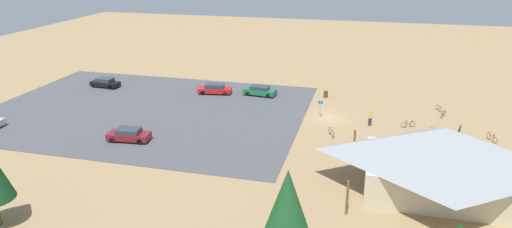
{
  "coord_description": "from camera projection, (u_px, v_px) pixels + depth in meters",
  "views": [
    {
      "loc": [
        -4.35,
        52.4,
        19.48
      ],
      "look_at": [
        7.98,
        4.1,
        1.2
      ],
      "focal_mm": 31.88,
      "sensor_mm": 36.0,
      "label": 1
    }
  ],
  "objects": [
    {
      "name": "bicycle_green_near_porch",
      "position": [
        460.0,
        130.0,
        50.72
      ],
      "size": [
        0.61,
        1.58,
        0.79
      ],
      "color": "black",
      "rests_on": "ground"
    },
    {
      "name": "bicycle_black_trailside",
      "position": [
        408.0,
        124.0,
        52.28
      ],
      "size": [
        1.6,
        0.83,
        0.86
      ],
      "color": "black",
      "rests_on": "ground"
    },
    {
      "name": "bicycle_yellow_edge_north",
      "position": [
        439.0,
        108.0,
        57.53
      ],
      "size": [
        0.57,
        1.61,
        0.76
      ],
      "color": "black",
      "rests_on": "ground"
    },
    {
      "name": "ground",
      "position": [
        328.0,
        118.0,
        55.38
      ],
      "size": [
        160.0,
        160.0,
        0.0
      ],
      "primitive_type": "plane",
      "color": "#9E7F56",
      "rests_on": "ground"
    },
    {
      "name": "bicycle_silver_lone_east",
      "position": [
        430.0,
        132.0,
        50.15
      ],
      "size": [
        1.06,
        1.46,
        0.8
      ],
      "color": "black",
      "rests_on": "ground"
    },
    {
      "name": "pine_west",
      "position": [
        287.0,
        213.0,
        26.01
      ],
      "size": [
        3.67,
        3.67,
        7.97
      ],
      "color": "brown",
      "rests_on": "ground"
    },
    {
      "name": "bicycle_red_back_row",
      "position": [
        492.0,
        138.0,
        48.52
      ],
      "size": [
        0.74,
        1.67,
        0.88
      ],
      "color": "black",
      "rests_on": "ground"
    },
    {
      "name": "bike_pavilion",
      "position": [
        442.0,
        157.0,
        37.26
      ],
      "size": [
        14.88,
        10.86,
        5.89
      ],
      "color": "beige",
      "rests_on": "ground"
    },
    {
      "name": "car_black_near_entry",
      "position": [
        105.0,
        83.0,
        67.1
      ],
      "size": [
        4.42,
        2.1,
        1.38
      ],
      "color": "black",
      "rests_on": "parking_lot_asphalt"
    },
    {
      "name": "visitor_at_bikes",
      "position": [
        370.0,
        118.0,
        52.62
      ],
      "size": [
        0.4,
        0.37,
        1.8
      ],
      "color": "#2D3347",
      "rests_on": "ground"
    },
    {
      "name": "parking_lot_asphalt",
      "position": [
        147.0,
        110.0,
        58.03
      ],
      "size": [
        39.93,
        29.6,
        0.05
      ],
      "primitive_type": "cube",
      "color": "#4C4C51",
      "rests_on": "ground"
    },
    {
      "name": "trash_bin",
      "position": [
        326.0,
        94.0,
        62.75
      ],
      "size": [
        0.6,
        0.6,
        0.9
      ],
      "primitive_type": "cylinder",
      "color": "brown",
      "rests_on": "ground"
    },
    {
      "name": "car_green_back_corner",
      "position": [
        260.0,
        91.0,
        63.35
      ],
      "size": [
        4.65,
        2.29,
        1.36
      ],
      "color": "#1E6B3D",
      "rests_on": "parking_lot_asphalt"
    },
    {
      "name": "car_red_far_end",
      "position": [
        215.0,
        89.0,
        64.09
      ],
      "size": [
        4.85,
        2.49,
        1.42
      ],
      "color": "red",
      "rests_on": "parking_lot_asphalt"
    },
    {
      "name": "bicycle_white_mid_cluster",
      "position": [
        331.0,
        133.0,
        49.85
      ],
      "size": [
        0.76,
        1.61,
        0.84
      ],
      "color": "black",
      "rests_on": "ground"
    },
    {
      "name": "car_maroon_mid_lot",
      "position": [
        129.0,
        135.0,
        48.41
      ],
      "size": [
        4.61,
        2.34,
        1.38
      ],
      "color": "maroon",
      "rests_on": "parking_lot_asphalt"
    },
    {
      "name": "bicycle_purple_by_bin",
      "position": [
        443.0,
        114.0,
        55.47
      ],
      "size": [
        0.77,
        1.61,
        0.81
      ],
      "color": "black",
      "rests_on": "ground"
    },
    {
      "name": "lot_sign",
      "position": [
        320.0,
        106.0,
        55.07
      ],
      "size": [
        0.56,
        0.08,
        2.2
      ],
      "color": "#99999E",
      "rests_on": "ground"
    }
  ]
}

